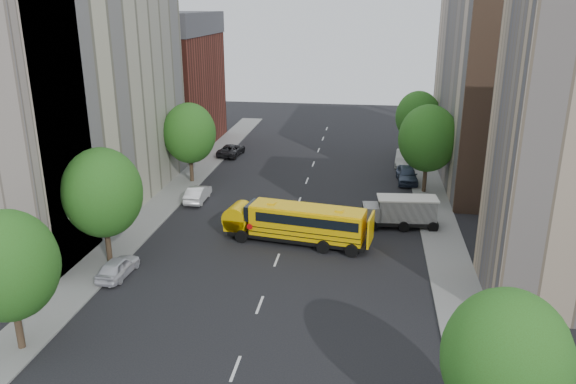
% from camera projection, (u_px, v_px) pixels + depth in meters
% --- Properties ---
extents(ground, '(120.00, 120.00, 0.00)m').
position_uv_depth(ground, '(281.00, 248.00, 39.85)').
color(ground, black).
rests_on(ground, ground).
extents(sidewalk_left, '(3.00, 80.00, 0.12)m').
position_uv_depth(sidewalk_left, '(153.00, 214.00, 46.10)').
color(sidewalk_left, slate).
rests_on(sidewalk_left, ground).
extents(sidewalk_right, '(3.00, 80.00, 0.12)m').
position_uv_depth(sidewalk_right, '(440.00, 229.00, 42.93)').
color(sidewalk_right, slate).
rests_on(sidewalk_right, ground).
extents(lane_markings, '(0.15, 64.00, 0.01)m').
position_uv_depth(lane_markings, '(299.00, 201.00, 49.22)').
color(lane_markings, silver).
rests_on(lane_markings, ground).
extents(building_left_cream, '(10.00, 26.00, 20.00)m').
position_uv_depth(building_left_cream, '(70.00, 89.00, 44.74)').
color(building_left_cream, '#B8B494').
rests_on(building_left_cream, ground).
extents(building_left_redbrick, '(10.00, 15.00, 13.00)m').
position_uv_depth(building_left_redbrick, '(168.00, 92.00, 66.48)').
color(building_left_redbrick, maroon).
rests_on(building_left_redbrick, ground).
extents(building_right_far, '(10.00, 22.00, 18.00)m').
position_uv_depth(building_right_far, '(501.00, 86.00, 53.21)').
color(building_right_far, '#C0AA95').
rests_on(building_right_far, ground).
extents(building_right_sidewall, '(10.10, 0.30, 18.00)m').
position_uv_depth(building_right_sidewall, '(531.00, 106.00, 42.91)').
color(building_right_sidewall, brown).
rests_on(building_right_sidewall, ground).
extents(street_tree_0, '(4.80, 4.80, 7.41)m').
position_uv_depth(street_tree_0, '(8.00, 266.00, 26.76)').
color(street_tree_0, '#38281C').
rests_on(street_tree_0, ground).
extents(street_tree_1, '(5.12, 5.12, 7.90)m').
position_uv_depth(street_tree_1, '(103.00, 193.00, 36.03)').
color(street_tree_1, '#38281C').
rests_on(street_tree_1, ground).
extents(street_tree_2, '(4.99, 4.99, 7.71)m').
position_uv_depth(street_tree_2, '(189.00, 133.00, 52.93)').
color(street_tree_2, '#38281C').
rests_on(street_tree_2, ground).
extents(street_tree_3, '(4.61, 4.61, 7.11)m').
position_uv_depth(street_tree_3, '(506.00, 360.00, 20.04)').
color(street_tree_3, '#38281C').
rests_on(street_tree_3, ground).
extents(street_tree_4, '(5.25, 5.25, 8.10)m').
position_uv_depth(street_tree_4, '(428.00, 138.00, 49.82)').
color(street_tree_4, '#38281C').
rests_on(street_tree_4, ground).
extents(street_tree_5, '(4.86, 4.86, 7.51)m').
position_uv_depth(street_tree_5, '(418.00, 117.00, 61.18)').
color(street_tree_5, '#38281C').
rests_on(street_tree_5, ground).
extents(school_bus, '(10.40, 3.90, 2.87)m').
position_uv_depth(school_bus, '(297.00, 222.00, 40.29)').
color(school_bus, black).
rests_on(school_bus, ground).
extents(safari_truck, '(5.81, 2.55, 2.42)m').
position_uv_depth(safari_truck, '(401.00, 211.00, 43.21)').
color(safari_truck, black).
rests_on(safari_truck, ground).
extents(parked_car_0, '(1.73, 3.86, 1.29)m').
position_uv_depth(parked_car_0, '(118.00, 267.00, 35.57)').
color(parked_car_0, silver).
rests_on(parked_car_0, ground).
extents(parked_car_1, '(1.52, 4.17, 1.37)m').
position_uv_depth(parked_car_1, '(198.00, 194.00, 49.05)').
color(parked_car_1, white).
rests_on(parked_car_1, ground).
extents(parked_car_2, '(2.63, 4.94, 1.32)m').
position_uv_depth(parked_car_2, '(231.00, 150.00, 63.64)').
color(parked_car_2, black).
rests_on(parked_car_2, ground).
extents(parked_car_4, '(2.05, 4.69, 1.57)m').
position_uv_depth(parked_car_4, '(407.00, 174.00, 54.12)').
color(parked_car_4, '#2E3B51').
rests_on(parked_car_4, ground).
extents(parked_car_5, '(2.10, 4.87, 1.56)m').
position_uv_depth(parked_car_5, '(404.00, 158.00, 59.84)').
color(parked_car_5, '#9FA09B').
rests_on(parked_car_5, ground).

